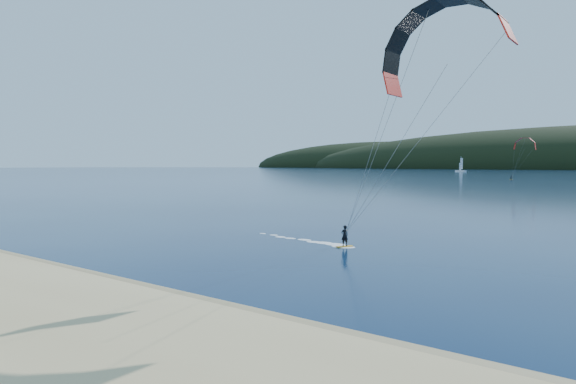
{
  "coord_description": "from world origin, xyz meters",
  "views": [
    {
      "loc": [
        17.89,
        -10.83,
        6.47
      ],
      "look_at": [
        2.19,
        10.0,
        5.0
      ],
      "focal_mm": 31.21,
      "sensor_mm": 36.0,
      "label": 1
    }
  ],
  "objects": [
    {
      "name": "kitesurfer_near",
      "position": [
        7.75,
        16.43,
        11.37
      ],
      "size": [
        24.65,
        9.47,
        16.13
      ],
      "color": "orange",
      "rests_on": "ground"
    },
    {
      "name": "wet_sand",
      "position": [
        0.0,
        4.5,
        0.05
      ],
      "size": [
        220.0,
        2.5,
        0.1
      ],
      "color": "#917954",
      "rests_on": "ground"
    },
    {
      "name": "ground",
      "position": [
        0.0,
        0.0,
        0.0
      ],
      "size": [
        1800.0,
        1800.0,
        0.0
      ],
      "primitive_type": "plane",
      "color": "#071536",
      "rests_on": "ground"
    },
    {
      "name": "kitesurfer_far",
      "position": [
        -26.87,
        204.91,
        12.75
      ],
      "size": [
        10.92,
        7.93,
        15.09
      ],
      "color": "orange",
      "rests_on": "ground"
    },
    {
      "name": "sailboat",
      "position": [
        -113.83,
        396.2,
        0.97
      ],
      "size": [
        9.42,
        5.87,
        13.12
      ],
      "color": "white",
      "rests_on": "ground"
    }
  ]
}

